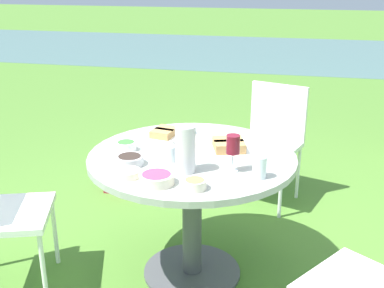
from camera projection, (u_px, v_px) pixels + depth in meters
ground_plane at (192, 272)px, 2.86m from camera, size 40.00×40.00×0.00m
river_strip at (275, 52)px, 10.33m from camera, size 40.00×4.65×0.01m
dining_table at (192, 179)px, 2.65m from camera, size 1.13×1.13×0.75m
chair_near_left at (272, 134)px, 3.63m from camera, size 0.55×0.54×0.89m
chair_far_back at (381, 285)px, 1.90m from camera, size 0.60×0.60×0.89m
water_pitcher at (185, 149)px, 2.35m from camera, size 0.11×0.10×0.24m
wine_glass at (233, 146)px, 2.34m from camera, size 0.07×0.07×0.19m
platter_bread_main at (228, 147)px, 2.63m from camera, size 0.33×0.36×0.07m
platter_charcuterie at (163, 136)px, 2.82m from camera, size 0.23×0.31×0.06m
bowl_fries at (195, 184)px, 2.19m from camera, size 0.11×0.11×0.05m
bowl_salad at (126, 145)px, 2.66m from camera, size 0.11×0.11×0.05m
bowl_olives at (130, 160)px, 2.46m from camera, size 0.14×0.14×0.05m
bowl_dip_red at (157, 178)px, 2.24m from camera, size 0.17×0.17×0.05m
bowl_dip_cream at (128, 173)px, 2.32m from camera, size 0.12×0.12×0.04m
cup_water_near at (259, 167)px, 2.30m from camera, size 0.07×0.07×0.11m
cup_water_far at (171, 154)px, 2.50m from camera, size 0.06×0.06×0.08m
handbag at (123, 177)px, 3.86m from camera, size 0.30×0.14×0.37m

